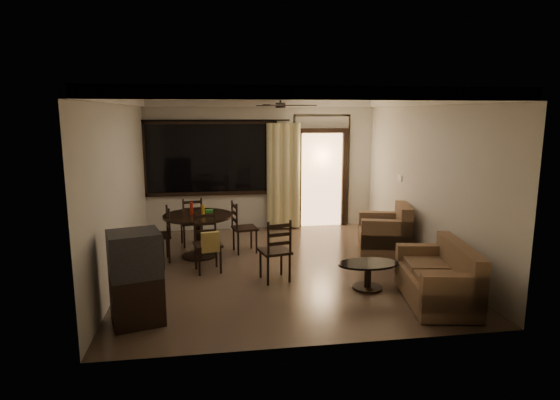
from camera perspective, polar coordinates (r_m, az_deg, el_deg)
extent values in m
plane|color=#7F6651|center=(7.92, 0.05, -8.08)|extent=(5.50, 5.50, 0.00)
plane|color=beige|center=(10.29, -2.26, 4.24)|extent=(5.00, 0.00, 5.00)
plane|color=beige|center=(4.93, 4.89, -2.72)|extent=(5.00, 0.00, 5.00)
plane|color=beige|center=(7.63, -18.86, 1.46)|extent=(0.00, 5.50, 5.50)
plane|color=beige|center=(8.34, 17.31, 2.28)|extent=(0.00, 5.50, 5.50)
plane|color=white|center=(7.51, 0.06, 12.62)|extent=(5.50, 5.50, 0.00)
cube|color=black|center=(10.18, -8.44, 5.06)|extent=(2.70, 0.04, 1.45)
cylinder|color=black|center=(10.05, -7.98, 9.60)|extent=(3.20, 0.03, 0.03)
cube|color=#FFC684|center=(10.53, 5.11, 2.43)|extent=(0.91, 0.03, 2.08)
cube|color=white|center=(9.29, 14.39, 2.61)|extent=(0.02, 0.18, 0.12)
cylinder|color=black|center=(7.51, 0.06, 12.16)|extent=(0.03, 0.03, 0.12)
cylinder|color=black|center=(7.50, 0.06, 11.47)|extent=(0.16, 0.16, 0.08)
cylinder|color=black|center=(8.38, -9.96, -1.91)|extent=(1.23, 1.23, 0.04)
cylinder|color=black|center=(8.46, -9.88, -4.34)|extent=(0.12, 0.12, 0.71)
cylinder|color=black|center=(8.56, -9.81, -6.68)|extent=(0.61, 0.61, 0.03)
cylinder|color=maroon|center=(8.38, -10.74, -1.02)|extent=(0.06, 0.06, 0.22)
cylinder|color=#C18C14|center=(8.32, -9.37, -1.20)|extent=(0.06, 0.06, 0.18)
cube|color=#26802D|center=(8.52, -8.62, -1.34)|extent=(0.14, 0.10, 0.05)
cube|color=black|center=(8.34, -14.70, -4.25)|extent=(0.49, 0.49, 0.04)
cube|color=black|center=(8.62, -4.32, -3.44)|extent=(0.49, 0.49, 0.04)
cube|color=black|center=(7.64, -8.81, -5.38)|extent=(0.49, 0.49, 0.04)
cube|color=#AD934A|center=(7.39, -8.49, -5.10)|extent=(0.29, 0.13, 0.32)
cube|color=black|center=(9.21, -10.75, -2.68)|extent=(0.49, 0.49, 0.04)
cube|color=black|center=(6.08, -17.03, -11.45)|extent=(0.72, 0.68, 0.60)
cube|color=black|center=(5.89, -17.33, -6.28)|extent=(0.72, 0.68, 0.54)
cube|color=black|center=(5.93, -14.42, -6.01)|extent=(0.14, 0.42, 0.37)
cube|color=#4E3024|center=(6.77, 18.45, -10.10)|extent=(1.03, 1.59, 0.37)
cube|color=#4E3024|center=(6.77, 21.04, -7.55)|extent=(0.43, 1.49, 0.60)
cube|color=#4E3024|center=(6.13, 20.36, -10.59)|extent=(0.80, 0.30, 0.46)
cube|color=#4E3024|center=(7.31, 17.02, -6.97)|extent=(0.80, 0.30, 0.46)
cube|color=#4E3024|center=(6.69, 18.17, -8.42)|extent=(0.77, 1.37, 0.11)
cube|color=#4E3024|center=(8.80, 12.54, -4.87)|extent=(1.08, 1.08, 0.41)
cube|color=#4E3024|center=(8.76, 14.81, -2.74)|extent=(0.43, 0.90, 0.67)
cube|color=#4E3024|center=(8.41, 12.84, -4.14)|extent=(0.90, 0.41, 0.52)
cube|color=#4E3024|center=(9.08, 12.35, -3.04)|extent=(0.90, 0.41, 0.52)
cube|color=#4E3024|center=(8.73, 12.26, -3.37)|extent=(0.77, 0.81, 0.12)
ellipsoid|color=#12164F|center=(8.71, 12.29, -2.65)|extent=(0.37, 0.31, 0.11)
ellipsoid|color=black|center=(6.96, 10.70, -7.65)|extent=(0.89, 0.54, 0.03)
cylinder|color=black|center=(7.02, 10.65, -9.11)|extent=(0.10, 0.10, 0.36)
cylinder|color=black|center=(7.08, 10.60, -10.44)|extent=(0.44, 0.44, 0.03)
cube|color=black|center=(7.16, -0.63, -6.25)|extent=(0.51, 0.51, 0.04)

